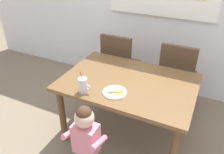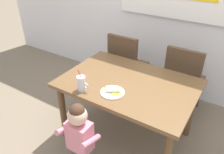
# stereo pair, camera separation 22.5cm
# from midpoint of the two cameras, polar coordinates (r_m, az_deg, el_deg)

# --- Properties ---
(ground_plane) EXTENTS (24.00, 24.00, 0.00)m
(ground_plane) POSITION_cam_midpoint_polar(r_m,az_deg,el_deg) (2.76, 6.04, -14.38)
(ground_plane) COLOR #7A6B56
(dining_table) EXTENTS (1.35, 0.94, 0.74)m
(dining_table) POSITION_cam_midpoint_polar(r_m,az_deg,el_deg) (2.35, 6.90, -3.36)
(dining_table) COLOR brown
(dining_table) RESTS_ON ground
(dining_chair_left) EXTENTS (0.44, 0.44, 0.96)m
(dining_chair_left) POSITION_cam_midpoint_polar(r_m,az_deg,el_deg) (3.08, 5.68, 3.52)
(dining_chair_left) COLOR #4C3826
(dining_chair_left) RESTS_ON ground
(dining_chair_right) EXTENTS (0.44, 0.44, 0.96)m
(dining_chair_right) POSITION_cam_midpoint_polar(r_m,az_deg,el_deg) (2.90, 19.81, -0.25)
(dining_chair_right) COLOR #4C3826
(dining_chair_right) RESTS_ON ground
(toddler_standing) EXTENTS (0.33, 0.24, 0.84)m
(toddler_standing) POSITION_cam_midpoint_polar(r_m,az_deg,el_deg) (2.03, -5.13, -14.13)
(toddler_standing) COLOR #3F4760
(toddler_standing) RESTS_ON ground
(milk_cup) EXTENTS (0.13, 0.09, 0.25)m
(milk_cup) POSITION_cam_midpoint_polar(r_m,az_deg,el_deg) (2.13, -4.79, -1.94)
(milk_cup) COLOR silver
(milk_cup) RESTS_ON dining_table
(snack_plate) EXTENTS (0.23, 0.23, 0.01)m
(snack_plate) POSITION_cam_midpoint_polar(r_m,az_deg,el_deg) (2.12, 3.14, -4.03)
(snack_plate) COLOR white
(snack_plate) RESTS_ON dining_table
(peeled_banana) EXTENTS (0.17, 0.14, 0.07)m
(peeled_banana) POSITION_cam_midpoint_polar(r_m,az_deg,el_deg) (2.10, 3.40, -3.56)
(peeled_banana) COLOR #F4EAC6
(peeled_banana) RESTS_ON snack_plate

